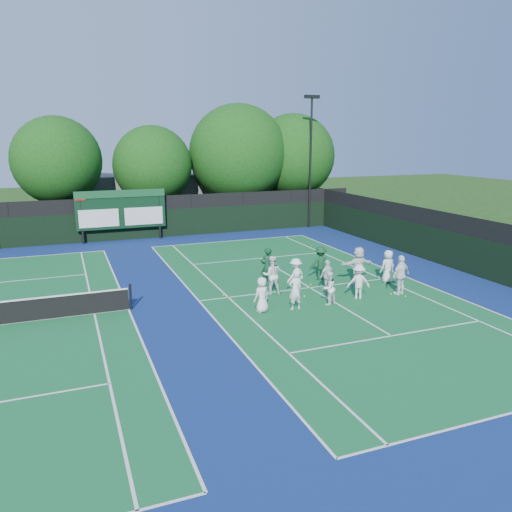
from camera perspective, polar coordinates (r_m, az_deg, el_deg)
name	(u,v)px	position (r m, az deg, el deg)	size (l,w,h in m)	color
ground	(320,294)	(23.23, 7.33, -4.31)	(120.00, 120.00, 0.00)	#1A3C10
court_apron	(187,302)	(22.05, -7.85, -5.28)	(34.00, 32.00, 0.01)	navy
near_court	(310,288)	(24.06, 6.19, -3.62)	(11.05, 23.85, 0.01)	#125B2C
back_fence	(136,220)	(36.12, -13.58, 4.01)	(34.00, 0.08, 3.00)	black
divider_fence_right	(460,246)	(28.92, 22.31, 1.10)	(0.08, 32.00, 3.00)	black
scoreboard	(121,210)	(35.47, -15.18, 5.12)	(6.00, 0.21, 3.55)	black
clubhouse	(169,196)	(44.51, -9.96, 6.73)	(18.00, 6.00, 4.00)	slate
light_pole_right	(311,147)	(39.53, 6.28, 12.29)	(1.20, 0.30, 10.12)	black
tree_b	(59,163)	(38.98, -21.55, 9.87)	(6.27, 6.27, 8.54)	black
tree_c	(154,167)	(39.59, -11.53, 9.91)	(5.99, 5.99, 7.94)	black
tree_d	(240,156)	(41.33, -1.87, 11.31)	(7.94, 7.94, 9.69)	black
tree_e	(294,158)	(43.22, 4.37, 11.10)	(7.01, 7.01, 9.00)	black
tennis_ball_0	(304,296)	(22.69, 5.54, -4.60)	(0.07, 0.07, 0.07)	#B3D318
tennis_ball_1	(311,284)	(24.49, 6.27, -3.25)	(0.07, 0.07, 0.07)	#B3D318
tennis_ball_2	(406,296)	(23.56, 16.72, -4.44)	(0.07, 0.07, 0.07)	#B3D318
tennis_ball_3	(224,295)	(22.81, -3.73, -4.47)	(0.07, 0.07, 0.07)	#B3D318
tennis_ball_4	(297,289)	(23.77, 4.67, -3.74)	(0.07, 0.07, 0.07)	#B3D318
tennis_ball_5	(391,294)	(23.71, 15.16, -4.22)	(0.07, 0.07, 0.07)	#B3D318
player_front_0	(262,295)	(20.48, 0.69, -4.45)	(0.73, 0.47, 1.48)	white
player_front_1	(295,290)	(20.81, 4.53, -3.88)	(0.62, 0.41, 1.71)	white
player_front_2	(329,288)	(21.62, 8.31, -3.65)	(0.72, 0.56, 1.47)	white
player_front_3	(358,282)	(22.61, 11.64, -2.89)	(1.01, 0.58, 1.57)	silver
player_front_4	(401,275)	(23.65, 16.22, -2.09)	(1.08, 0.45, 1.84)	white
player_back_0	(272,275)	(22.82, 1.81, -2.17)	(0.87, 0.68, 1.80)	white
player_back_1	(296,275)	(23.18, 4.55, -2.21)	(1.03, 0.59, 1.60)	white
player_back_2	(327,276)	(23.48, 8.16, -2.22)	(0.88, 0.37, 1.50)	silver
player_back_3	(358,265)	(24.84, 11.61, -1.07)	(1.72, 0.55, 1.86)	white
player_back_4	(388,267)	(25.41, 14.84, -1.17)	(0.80, 0.52, 1.64)	silver
coach_left	(267,267)	(24.04, 1.31, -1.24)	(0.69, 0.45, 1.89)	#0E351D
coach_right	(320,263)	(25.25, 7.37, -0.84)	(1.11, 0.64, 1.72)	#0F3A1D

